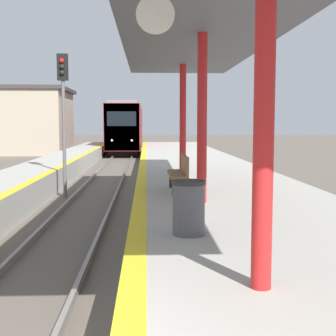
{
  "coord_description": "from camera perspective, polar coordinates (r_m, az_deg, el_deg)",
  "views": [
    {
      "loc": [
        1.81,
        -2.96,
        2.62
      ],
      "look_at": [
        2.83,
        19.18,
        0.49
      ],
      "focal_mm": 50.0,
      "sensor_mm": 36.0,
      "label": 1
    }
  ],
  "objects": [
    {
      "name": "signal_mid",
      "position": [
        16.75,
        -12.66,
        8.23
      ],
      "size": [
        0.36,
        0.31,
        4.99
      ],
      "color": "#595959",
      "rests_on": "ground"
    },
    {
      "name": "train",
      "position": [
        44.29,
        -5.0,
        4.94
      ],
      "size": [
        2.66,
        19.84,
        4.33
      ],
      "color": "black",
      "rests_on": "ground"
    },
    {
      "name": "bench",
      "position": [
        11.93,
        1.48,
        -0.5
      ],
      "size": [
        0.44,
        1.74,
        0.92
      ],
      "color": "brown",
      "rests_on": "platform_right"
    },
    {
      "name": "trash_bin",
      "position": [
        7.3,
        2.54,
        -4.84
      ],
      "size": [
        0.53,
        0.53,
        0.85
      ],
      "color": "#4C4C51",
      "rests_on": "platform_right"
    },
    {
      "name": "station_canopy",
      "position": [
        10.34,
        4.24,
        16.21
      ],
      "size": [
        3.55,
        16.01,
        3.84
      ],
      "color": "red",
      "rests_on": "platform_right"
    }
  ]
}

